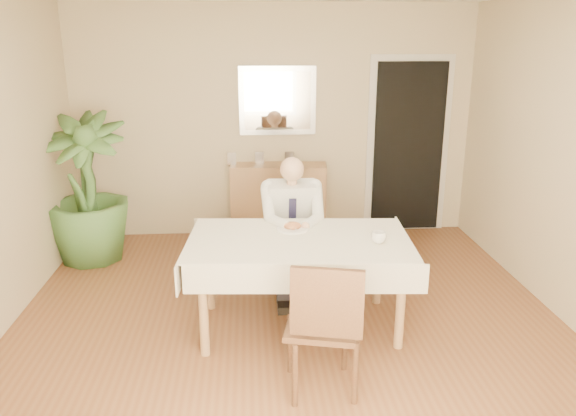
{
  "coord_description": "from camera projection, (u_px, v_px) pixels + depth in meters",
  "views": [
    {
      "loc": [
        -0.3,
        -3.85,
        2.25
      ],
      "look_at": [
        0.0,
        0.35,
        0.95
      ],
      "focal_mm": 35.0,
      "sensor_mm": 36.0,
      "label": 1
    }
  ],
  "objects": [
    {
      "name": "plate",
      "position": [
        292.0,
        228.0,
        4.52
      ],
      "size": [
        0.26,
        0.26,
        0.02
      ],
      "primitive_type": "cylinder",
      "color": "white",
      "rests_on": "dining_table"
    },
    {
      "name": "photo_frame_left",
      "position": [
        232.0,
        159.0,
        6.29
      ],
      "size": [
        0.1,
        0.02,
        0.14
      ],
      "primitive_type": "cube",
      "color": "silver",
      "rests_on": "sideboard"
    },
    {
      "name": "mirror",
      "position": [
        278.0,
        101.0,
        6.25
      ],
      "size": [
        0.86,
        0.04,
        0.76
      ],
      "color": "silver",
      "rests_on": "room"
    },
    {
      "name": "potted_palm",
      "position": [
        86.0,
        189.0,
        5.68
      ],
      "size": [
        0.91,
        0.91,
        1.52
      ],
      "primitive_type": "imported",
      "rotation": [
        0.0,
        0.0,
        -0.07
      ],
      "color": "#395F2A",
      "rests_on": "ground"
    },
    {
      "name": "photo_frame_right",
      "position": [
        289.0,
        158.0,
        6.34
      ],
      "size": [
        0.1,
        0.02,
        0.14
      ],
      "primitive_type": "cube",
      "color": "silver",
      "rests_on": "sideboard"
    },
    {
      "name": "sideboard",
      "position": [
        279.0,
        201.0,
        6.44
      ],
      "size": [
        1.1,
        0.46,
        0.86
      ],
      "primitive_type": "cube",
      "rotation": [
        0.0,
        0.0,
        -0.09
      ],
      "color": "olive",
      "rests_on": "ground"
    },
    {
      "name": "food",
      "position": [
        292.0,
        226.0,
        4.51
      ],
      "size": [
        0.14,
        0.14,
        0.06
      ],
      "primitive_type": "ellipsoid",
      "color": "brown",
      "rests_on": "dining_table"
    },
    {
      "name": "window",
      "position": [
        360.0,
        333.0,
        1.57
      ],
      "size": [
        1.34,
        0.04,
        1.44
      ],
      "color": "beige",
      "rests_on": "room"
    },
    {
      "name": "fork",
      "position": [
        288.0,
        229.0,
        4.45
      ],
      "size": [
        0.01,
        0.13,
        0.01
      ],
      "primitive_type": "cylinder",
      "rotation": [
        1.57,
        0.0,
        0.0
      ],
      "color": "silver",
      "rests_on": "dining_table"
    },
    {
      "name": "chair_near",
      "position": [
        324.0,
        321.0,
        3.52
      ],
      "size": [
        0.53,
        0.54,
        0.94
      ],
      "rotation": [
        0.0,
        0.0,
        -0.23
      ],
      "color": "#412916",
      "rests_on": "ground"
    },
    {
      "name": "chair_far",
      "position": [
        290.0,
        235.0,
        5.23
      ],
      "size": [
        0.43,
        0.43,
        0.83
      ],
      "rotation": [
        0.0,
        0.0,
        0.1
      ],
      "color": "#412916",
      "rests_on": "ground"
    },
    {
      "name": "coffee_mug",
      "position": [
        379.0,
        237.0,
        4.21
      ],
      "size": [
        0.14,
        0.14,
        0.09
      ],
      "primitive_type": "imported",
      "rotation": [
        0.0,
        0.0,
        -0.3
      ],
      "color": "white",
      "rests_on": "dining_table"
    },
    {
      "name": "knife",
      "position": [
        298.0,
        229.0,
        4.46
      ],
      "size": [
        0.01,
        0.13,
        0.01
      ],
      "primitive_type": "cylinder",
      "rotation": [
        1.57,
        0.0,
        0.0
      ],
      "color": "silver",
      "rests_on": "dining_table"
    },
    {
      "name": "doorway",
      "position": [
        408.0,
        148.0,
        6.51
      ],
      "size": [
        0.96,
        0.07,
        2.1
      ],
      "color": "beige",
      "rests_on": "ground"
    },
    {
      "name": "seated_man",
      "position": [
        293.0,
        222.0,
        4.89
      ],
      "size": [
        0.48,
        0.72,
        1.24
      ],
      "color": "silver",
      "rests_on": "ground"
    },
    {
      "name": "dining_table",
      "position": [
        299.0,
        249.0,
        4.33
      ],
      "size": [
        1.78,
        1.13,
        0.75
      ],
      "rotation": [
        0.0,
        0.0,
        -0.07
      ],
      "color": "olive",
      "rests_on": "ground"
    },
    {
      "name": "room",
      "position": [
        292.0,
        175.0,
        3.97
      ],
      "size": [
        5.0,
        5.02,
        2.6
      ],
      "color": "brown",
      "rests_on": "ground"
    },
    {
      "name": "photo_frame_center",
      "position": [
        259.0,
        158.0,
        6.32
      ],
      "size": [
        0.1,
        0.02,
        0.14
      ],
      "primitive_type": "cube",
      "color": "silver",
      "rests_on": "sideboard"
    }
  ]
}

